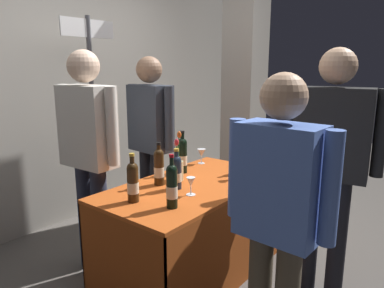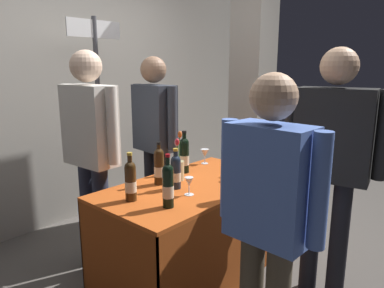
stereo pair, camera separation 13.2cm
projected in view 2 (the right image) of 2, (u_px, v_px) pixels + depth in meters
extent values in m
plane|color=#514C47|center=(192.00, 273.00, 2.76)|extent=(12.00, 12.00, 0.00)
cube|color=#9E998E|center=(66.00, 87.00, 3.56)|extent=(7.16, 0.12, 2.72)
cube|color=gray|center=(253.00, 56.00, 3.96)|extent=(0.38, 0.38, 3.36)
cube|color=#B74C19|center=(192.00, 186.00, 2.61)|extent=(1.41, 0.77, 0.02)
cube|color=#963E14|center=(233.00, 248.00, 2.44)|extent=(1.41, 0.01, 0.70)
cube|color=#963E14|center=(158.00, 217.00, 2.93)|extent=(1.41, 0.01, 0.70)
cube|color=#963E14|center=(116.00, 270.00, 2.17)|extent=(0.01, 0.77, 0.70)
cube|color=#963E14|center=(244.00, 205.00, 3.20)|extent=(0.01, 0.77, 0.70)
cylinder|color=#38230F|center=(131.00, 184.00, 2.26)|extent=(0.07, 0.07, 0.22)
sphere|color=#38230F|center=(130.00, 167.00, 2.24)|extent=(0.07, 0.07, 0.07)
cylinder|color=#38230F|center=(130.00, 161.00, 2.23)|extent=(0.03, 0.03, 0.08)
cylinder|color=#B7932D|center=(130.00, 154.00, 2.22)|extent=(0.03, 0.03, 0.02)
cylinder|color=beige|center=(131.00, 186.00, 2.27)|extent=(0.07, 0.07, 0.07)
cylinder|color=black|center=(168.00, 189.00, 2.15)|extent=(0.07, 0.07, 0.24)
sphere|color=black|center=(168.00, 170.00, 2.13)|extent=(0.07, 0.07, 0.07)
cylinder|color=black|center=(168.00, 163.00, 2.12)|extent=(0.03, 0.03, 0.08)
cylinder|color=maroon|center=(168.00, 156.00, 2.11)|extent=(0.03, 0.03, 0.02)
cylinder|color=beige|center=(168.00, 191.00, 2.16)|extent=(0.07, 0.07, 0.08)
cylinder|color=black|center=(254.00, 158.00, 2.86)|extent=(0.07, 0.07, 0.25)
sphere|color=black|center=(255.00, 142.00, 2.84)|extent=(0.07, 0.07, 0.07)
cylinder|color=black|center=(255.00, 138.00, 2.83)|extent=(0.03, 0.03, 0.07)
cylinder|color=#B7932D|center=(255.00, 133.00, 2.82)|extent=(0.03, 0.03, 0.02)
cylinder|color=beige|center=(254.00, 160.00, 2.87)|extent=(0.07, 0.07, 0.08)
cylinder|color=black|center=(184.00, 158.00, 2.86)|extent=(0.08, 0.08, 0.25)
sphere|color=black|center=(184.00, 143.00, 2.84)|extent=(0.07, 0.07, 0.07)
cylinder|color=black|center=(184.00, 138.00, 2.83)|extent=(0.03, 0.03, 0.08)
cylinder|color=black|center=(184.00, 132.00, 2.82)|extent=(0.04, 0.04, 0.02)
cylinder|color=beige|center=(184.00, 160.00, 2.87)|extent=(0.08, 0.08, 0.08)
cylinder|color=#192333|center=(176.00, 174.00, 2.49)|extent=(0.07, 0.07, 0.20)
sphere|color=#192333|center=(176.00, 160.00, 2.47)|extent=(0.07, 0.07, 0.07)
cylinder|color=#192333|center=(176.00, 156.00, 2.46)|extent=(0.03, 0.03, 0.07)
cylinder|color=#B7932D|center=(176.00, 150.00, 2.45)|extent=(0.04, 0.04, 0.02)
cylinder|color=beige|center=(176.00, 177.00, 2.50)|extent=(0.07, 0.07, 0.06)
cylinder|color=#38230F|center=(159.00, 169.00, 2.58)|extent=(0.07, 0.07, 0.23)
sphere|color=#38230F|center=(159.00, 153.00, 2.55)|extent=(0.07, 0.07, 0.07)
cylinder|color=#38230F|center=(159.00, 149.00, 2.55)|extent=(0.03, 0.03, 0.07)
cylinder|color=black|center=(159.00, 143.00, 2.54)|extent=(0.03, 0.03, 0.02)
cylinder|color=beige|center=(159.00, 171.00, 2.58)|extent=(0.07, 0.07, 0.07)
cylinder|color=silver|center=(205.00, 163.00, 3.15)|extent=(0.06, 0.06, 0.00)
cylinder|color=silver|center=(205.00, 160.00, 3.14)|extent=(0.01, 0.01, 0.06)
cone|color=silver|center=(205.00, 153.00, 3.13)|extent=(0.07, 0.07, 0.07)
cylinder|color=silver|center=(189.00, 195.00, 2.39)|extent=(0.06, 0.06, 0.00)
cylinder|color=silver|center=(189.00, 190.00, 2.38)|extent=(0.01, 0.01, 0.06)
cone|color=silver|center=(189.00, 182.00, 2.37)|extent=(0.06, 0.06, 0.06)
cylinder|color=silver|center=(238.00, 179.00, 2.71)|extent=(0.07, 0.07, 0.00)
cylinder|color=silver|center=(238.00, 174.00, 2.70)|extent=(0.01, 0.01, 0.07)
cone|color=silver|center=(238.00, 166.00, 2.68)|extent=(0.07, 0.07, 0.06)
cylinder|color=#590C19|center=(238.00, 168.00, 2.69)|extent=(0.04, 0.04, 0.02)
cylinder|color=tan|center=(178.00, 170.00, 2.68)|extent=(0.10, 0.10, 0.15)
cylinder|color=#38722D|center=(178.00, 157.00, 2.66)|extent=(0.03, 0.01, 0.22)
ellipsoid|color=pink|center=(177.00, 143.00, 2.62)|extent=(0.03, 0.03, 0.05)
cylinder|color=#38722D|center=(178.00, 156.00, 2.65)|extent=(0.02, 0.01, 0.23)
ellipsoid|color=red|center=(177.00, 142.00, 2.61)|extent=(0.03, 0.03, 0.05)
cylinder|color=#38722D|center=(180.00, 153.00, 2.64)|extent=(0.03, 0.02, 0.28)
ellipsoid|color=#E05B1E|center=(180.00, 134.00, 2.63)|extent=(0.03, 0.03, 0.05)
cylinder|color=#2D3347|center=(89.00, 213.00, 2.84)|extent=(0.12, 0.12, 0.84)
cylinder|color=#2D3347|center=(102.00, 218.00, 2.74)|extent=(0.12, 0.12, 0.84)
cube|color=beige|center=(90.00, 125.00, 2.64)|extent=(0.23, 0.45, 0.60)
sphere|color=beige|center=(86.00, 66.00, 2.54)|extent=(0.23, 0.23, 0.23)
cylinder|color=beige|center=(69.00, 119.00, 2.79)|extent=(0.08, 0.08, 0.55)
cylinder|color=beige|center=(113.00, 126.00, 2.47)|extent=(0.08, 0.08, 0.55)
cylinder|color=black|center=(151.00, 191.00, 3.37)|extent=(0.12, 0.12, 0.82)
cylinder|color=black|center=(161.00, 195.00, 3.26)|extent=(0.12, 0.12, 0.82)
cube|color=#2D333D|center=(154.00, 118.00, 3.17)|extent=(0.24, 0.42, 0.58)
sphere|color=#8C664C|center=(153.00, 70.00, 3.07)|extent=(0.23, 0.23, 0.23)
cylinder|color=#2D333D|center=(138.00, 113.00, 3.33)|extent=(0.08, 0.08, 0.54)
cylinder|color=#2D333D|center=(172.00, 118.00, 2.99)|extent=(0.08, 0.08, 0.54)
cube|color=#4C6BB7|center=(269.00, 184.00, 1.63)|extent=(0.23, 0.39, 0.55)
sphere|color=tan|center=(274.00, 97.00, 1.54)|extent=(0.21, 0.21, 0.21)
cylinder|color=#4C6BB7|center=(319.00, 191.00, 1.46)|extent=(0.08, 0.08, 0.50)
cylinder|color=#4C6BB7|center=(229.00, 169.00, 1.78)|extent=(0.08, 0.08, 0.50)
cylinder|color=black|center=(339.00, 241.00, 2.38)|extent=(0.12, 0.12, 0.84)
cylinder|color=black|center=(311.00, 235.00, 2.47)|extent=(0.12, 0.12, 0.84)
cube|color=black|center=(333.00, 135.00, 2.27)|extent=(0.29, 0.50, 0.60)
sphere|color=tan|center=(339.00, 66.00, 2.18)|extent=(0.23, 0.23, 0.23)
cylinder|color=black|center=(383.00, 136.00, 2.13)|extent=(0.08, 0.08, 0.55)
cylinder|color=black|center=(290.00, 127.00, 2.41)|extent=(0.08, 0.08, 0.55)
cylinder|color=#47474C|center=(100.00, 127.00, 3.37)|extent=(0.04, 0.04, 2.00)
cube|color=silver|center=(94.00, 29.00, 3.18)|extent=(0.55, 0.02, 0.16)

